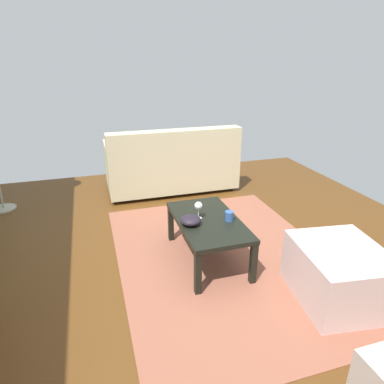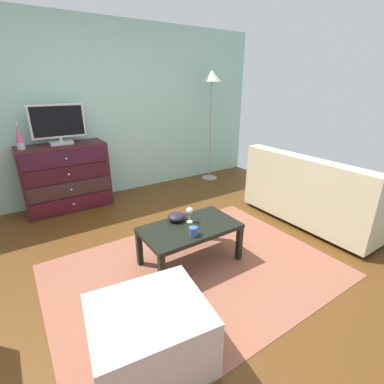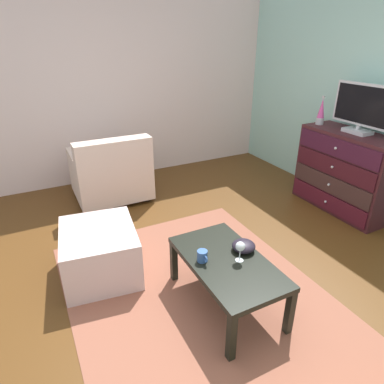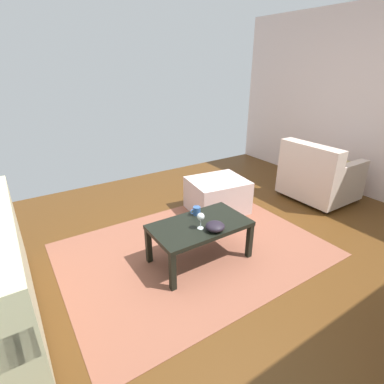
{
  "view_description": "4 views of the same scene",
  "coord_description": "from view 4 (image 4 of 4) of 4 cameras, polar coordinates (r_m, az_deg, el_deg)",
  "views": [
    {
      "loc": [
        -2.26,
        0.87,
        1.73
      ],
      "look_at": [
        -0.01,
        0.18,
        0.78
      ],
      "focal_mm": 31.73,
      "sensor_mm": 36.0,
      "label": 1
    },
    {
      "loc": [
        -1.04,
        -2.02,
        1.68
      ],
      "look_at": [
        0.19,
        -0.15,
        0.8
      ],
      "focal_mm": 25.98,
      "sensor_mm": 36.0,
      "label": 2
    },
    {
      "loc": [
        1.9,
        -1.18,
        1.89
      ],
      "look_at": [
        -0.1,
        -0.16,
        0.83
      ],
      "focal_mm": 31.42,
      "sensor_mm": 36.0,
      "label": 3
    },
    {
      "loc": [
        1.63,
        1.97,
        1.8
      ],
      "look_at": [
        0.33,
        -0.05,
        0.75
      ],
      "focal_mm": 27.74,
      "sensor_mm": 36.0,
      "label": 4
    }
  ],
  "objects": [
    {
      "name": "ottoman",
      "position": [
        3.87,
        4.87,
        -0.62
      ],
      "size": [
        0.77,
        0.69,
        0.43
      ],
      "primitive_type": "cube",
      "rotation": [
        0.0,
        0.0,
        -0.13
      ],
      "color": "beige",
      "rests_on": "ground_plane"
    },
    {
      "name": "ground_plane",
      "position": [
        3.14,
        5.6,
        -12.0
      ],
      "size": [
        5.92,
        5.11,
        0.05
      ],
      "primitive_type": "cube",
      "color": "#553313"
    },
    {
      "name": "armchair",
      "position": [
        4.5,
        23.11,
        2.79
      ],
      "size": [
        0.8,
        0.87,
        0.83
      ],
      "color": "#332319",
      "rests_on": "ground_plane"
    },
    {
      "name": "bowl_decorative",
      "position": [
        2.7,
        4.47,
        -6.6
      ],
      "size": [
        0.18,
        0.18,
        0.08
      ],
      "primitive_type": "ellipsoid",
      "color": "black",
      "rests_on": "coffee_table"
    },
    {
      "name": "wine_glass",
      "position": [
        2.69,
        1.69,
        -4.86
      ],
      "size": [
        0.07,
        0.07,
        0.16
      ],
      "color": "silver",
      "rests_on": "coffee_table"
    },
    {
      "name": "mug",
      "position": [
        2.95,
        0.86,
        -3.64
      ],
      "size": [
        0.11,
        0.08,
        0.08
      ],
      "color": "#335796",
      "rests_on": "coffee_table"
    },
    {
      "name": "area_rug",
      "position": [
        3.16,
        0.42,
        -11.0
      ],
      "size": [
        2.6,
        1.9,
        0.01
      ],
      "primitive_type": "cube",
      "color": "brown",
      "rests_on": "ground_plane"
    },
    {
      "name": "coffee_table",
      "position": [
        2.84,
        1.52,
        -6.98
      ],
      "size": [
        0.93,
        0.53,
        0.4
      ],
      "color": "black",
      "rests_on": "ground_plane"
    }
  ]
}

